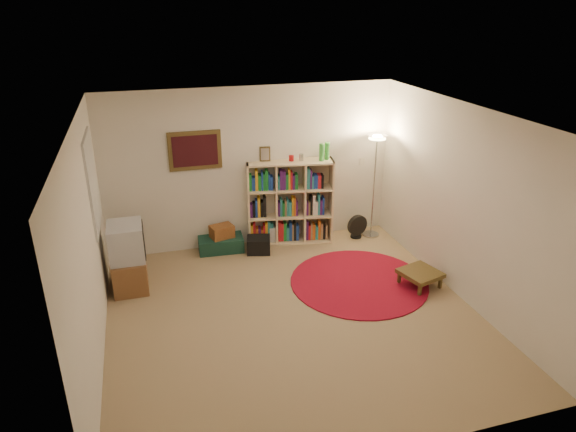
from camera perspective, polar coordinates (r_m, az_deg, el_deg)
The scene contains 11 objects.
room at distance 5.95m, azimuth 0.06°, elevation -0.71°, with size 4.54×4.54×2.54m.
bookshelf at distance 8.20m, azimuth 0.08°, elevation 1.48°, with size 1.40×0.62×1.62m.
floor_lamp at distance 8.24m, azimuth 9.77°, elevation 6.93°, with size 0.41×0.41×1.72m.
floor_fan at distance 8.53m, azimuth 7.69°, elevation -1.16°, with size 0.35×0.22×0.40m.
tv_stand at distance 7.23m, azimuth -17.30°, elevation -4.45°, with size 0.46×0.64×0.93m.
suitcase at distance 8.16m, azimuth -7.49°, elevation -3.00°, with size 0.72×0.49×0.22m.
wicker_basket at distance 8.05m, azimuth -7.36°, elevation -1.72°, with size 0.39×0.32×0.20m.
duffel_bag at distance 8.01m, azimuth -3.29°, elevation -3.22°, with size 0.42×0.37×0.25m.
paper_towel at distance 8.31m, azimuth -1.74°, elevation -2.11°, with size 0.13×0.13×0.27m.
red_rug at distance 7.30m, azimuth 7.87°, elevation -7.24°, with size 1.91×1.91×0.02m.
side_table at distance 7.29m, azimuth 14.49°, elevation -6.23°, with size 0.60×0.60×0.22m.
Camera 1 is at (-1.60, -5.18, 3.64)m, focal length 32.00 mm.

